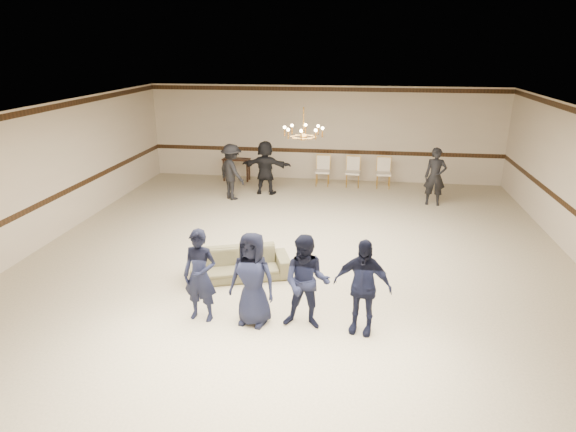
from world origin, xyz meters
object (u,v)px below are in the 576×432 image
boy_a (200,276)px  banquet_chair_right (384,173)px  banquet_chair_left (323,171)px  boy_c (307,283)px  adult_right (435,177)px  console_table (237,169)px  settee (240,264)px  boy_d (362,286)px  adult_left (232,172)px  chandelier (304,122)px  boy_b (253,279)px  banquet_chair_mid (353,172)px  adult_mid (266,167)px

boy_a → banquet_chair_right: 9.43m
banquet_chair_left → boy_c: bearing=-89.3°
adult_right → console_table: adult_right is taller
banquet_chair_left → settee: bearing=-100.9°
boy_d → adult_left: size_ratio=0.96×
adult_right → chandelier: bearing=-128.8°
boy_a → banquet_chair_right: (3.37, 8.80, -0.32)m
adult_right → boy_d: bearing=-100.8°
boy_b → adult_right: size_ratio=0.96×
adult_left → banquet_chair_mid: size_ratio=1.73×
boy_c → banquet_chair_right: 8.95m
adult_left → banquet_chair_left: 3.26m
settee → banquet_chair_left: banquet_chair_left is taller
chandelier → banquet_chair_mid: chandelier is taller
boy_a → adult_mid: (-0.33, 7.58, 0.03)m
chandelier → banquet_chair_left: 5.72m
boy_d → banquet_chair_right: (0.67, 8.80, -0.32)m
boy_b → adult_mid: (-1.23, 7.58, 0.03)m
settee → chandelier: bearing=42.4°
adult_mid → boy_c: bearing=108.5°
boy_c → adult_left: size_ratio=0.96×
adult_right → banquet_chair_right: (-1.40, 1.63, -0.36)m
adult_left → adult_right: size_ratio=1.00×
boy_c → adult_left: 7.52m
boy_c → console_table: 9.64m
boy_a → boy_d: size_ratio=1.00×
banquet_chair_right → adult_right: bearing=-49.7°
chandelier → console_table: (-2.94, 5.40, -2.49)m
chandelier → console_table: 6.63m
boy_b → adult_right: bearing=73.1°
chandelier → banquet_chair_mid: (1.06, 5.20, -2.38)m
boy_c → settee: size_ratio=0.82×
boy_c → boy_d: (0.90, 0.00, 0.00)m
boy_a → adult_mid: adult_mid is taller
boy_b → chandelier: bearing=94.9°
settee → banquet_chair_right: size_ratio=2.03×
boy_c → banquet_chair_left: 8.82m
banquet_chair_right → console_table: size_ratio=1.06×
settee → console_table: (-1.89, 7.34, 0.10)m
banquet_chair_left → banquet_chair_mid: 1.00m
banquet_chair_right → chandelier: bearing=-112.0°
boy_a → banquet_chair_left: bearing=88.1°
adult_left → banquet_chair_right: (4.60, 1.93, -0.36)m
adult_mid → banquet_chair_left: adult_mid is taller
adult_right → boy_b: bearing=-113.0°
chandelier → adult_mid: chandelier is taller
adult_right → banquet_chair_right: size_ratio=1.73×
boy_c → adult_left: (-3.03, 6.88, 0.03)m
boy_b → boy_d: 1.80m
boy_b → banquet_chair_right: bearing=85.7°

